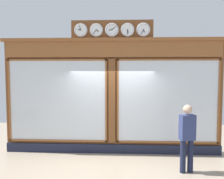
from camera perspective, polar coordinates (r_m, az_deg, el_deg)
The scene contains 2 objects.
shop_facade at distance 7.69m, azimuth 0.05°, elevation -1.30°, with size 6.66×0.42×4.00m.
pedestrian at distance 6.54m, azimuth 16.63°, elevation -9.91°, with size 0.40×0.30×1.69m.
Camera 1 is at (-0.39, 7.52, 2.52)m, focal length 40.41 mm.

